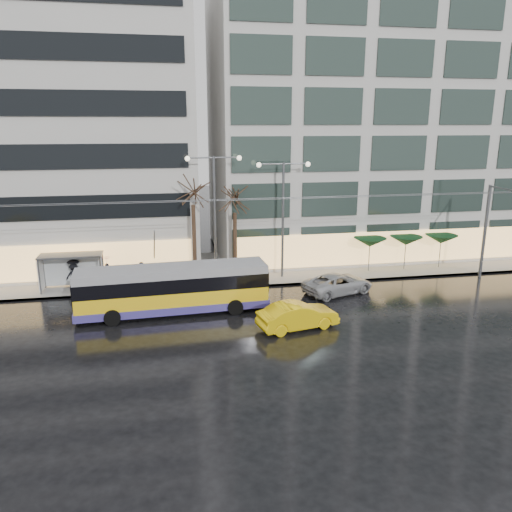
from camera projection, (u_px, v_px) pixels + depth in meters
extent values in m
plane|color=black|center=(200.00, 346.00, 26.24)|extent=(140.00, 140.00, 0.00)
cube|color=gray|center=(212.00, 269.00, 39.88)|extent=(80.00, 10.00, 0.15)
cube|color=slate|center=(219.00, 288.00, 35.18)|extent=(80.00, 0.10, 0.15)
cube|color=#B3B1AB|center=(394.00, 108.00, 44.38)|extent=(32.00, 14.00, 25.00)
cube|color=yellow|center=(173.00, 297.00, 30.60)|extent=(11.55, 2.99, 1.43)
cube|color=#3E3585|center=(174.00, 305.00, 30.73)|extent=(11.59, 3.03, 0.48)
cube|color=black|center=(173.00, 281.00, 30.33)|extent=(11.57, 3.01, 0.86)
cube|color=gray|center=(172.00, 271.00, 30.16)|extent=(11.55, 2.99, 0.48)
cube|color=black|center=(264.00, 277.00, 31.67)|extent=(0.17, 2.19, 1.24)
cube|color=black|center=(73.00, 291.00, 29.07)|extent=(0.17, 2.19, 1.24)
cylinder|color=black|center=(228.00, 295.00, 32.68)|extent=(0.97, 0.38, 0.95)
cylinder|color=black|center=(235.00, 307.00, 30.44)|extent=(0.97, 0.38, 0.95)
cylinder|color=black|center=(114.00, 304.00, 31.04)|extent=(0.97, 0.38, 0.95)
cylinder|color=black|center=(112.00, 318.00, 28.80)|extent=(0.97, 0.38, 0.95)
cylinder|color=#595B60|center=(154.00, 246.00, 30.44)|extent=(0.25, 3.55, 2.51)
cylinder|color=#595B60|center=(154.00, 244.00, 30.89)|extent=(0.25, 3.55, 2.51)
cylinder|color=#595B60|center=(485.00, 232.00, 37.28)|extent=(0.24, 0.24, 7.00)
cylinder|color=#595B60|center=(206.00, 201.00, 30.13)|extent=(42.00, 0.04, 0.04)
cylinder|color=#595B60|center=(206.00, 200.00, 30.61)|extent=(42.00, 0.04, 0.04)
cube|color=#595B60|center=(71.00, 255.00, 34.15)|extent=(4.20, 1.60, 0.12)
cube|color=silver|center=(74.00, 270.00, 35.13)|extent=(4.00, 0.05, 2.20)
cube|color=white|center=(41.00, 274.00, 34.11)|extent=(0.10, 1.40, 2.20)
cylinder|color=#595B60|center=(39.00, 277.00, 33.45)|extent=(0.10, 0.10, 2.40)
cylinder|color=#595B60|center=(44.00, 271.00, 34.78)|extent=(0.10, 0.10, 2.40)
cylinder|color=#595B60|center=(101.00, 274.00, 34.16)|extent=(0.10, 0.10, 2.40)
cylinder|color=#595B60|center=(103.00, 268.00, 35.49)|extent=(0.10, 0.10, 2.40)
cylinder|color=#595B60|center=(215.00, 220.00, 35.66)|extent=(0.18, 0.18, 9.00)
cylinder|color=#595B60|center=(201.00, 158.00, 34.37)|extent=(1.80, 0.10, 0.10)
cylinder|color=#595B60|center=(226.00, 157.00, 34.69)|extent=(1.80, 0.10, 0.10)
sphere|color=#FFF2CC|center=(187.00, 159.00, 34.22)|extent=(0.36, 0.36, 0.36)
sphere|color=#FFF2CC|center=(239.00, 158.00, 34.86)|extent=(0.36, 0.36, 0.36)
cylinder|color=#595B60|center=(283.00, 221.00, 36.60)|extent=(0.18, 0.18, 8.50)
cylinder|color=#595B60|center=(271.00, 164.00, 35.38)|extent=(1.80, 0.10, 0.10)
cylinder|color=#595B60|center=(296.00, 164.00, 35.69)|extent=(1.80, 0.10, 0.10)
sphere|color=#FFF2CC|center=(259.00, 165.00, 35.23)|extent=(0.36, 0.36, 0.36)
sphere|color=#FFF2CC|center=(308.00, 164.00, 35.86)|extent=(0.36, 0.36, 0.36)
cylinder|color=black|center=(194.00, 243.00, 36.02)|extent=(0.28, 0.28, 5.60)
cylinder|color=black|center=(235.00, 246.00, 36.83)|extent=(0.28, 0.28, 4.90)
cylinder|color=#595B60|center=(369.00, 257.00, 38.83)|extent=(0.06, 0.06, 2.20)
cone|color=#0E3618|center=(370.00, 242.00, 38.52)|extent=(2.50, 2.50, 0.70)
cylinder|color=#595B60|center=(405.00, 255.00, 39.36)|extent=(0.06, 0.06, 2.20)
cone|color=#0E3618|center=(406.00, 241.00, 39.05)|extent=(2.50, 2.50, 0.70)
cylinder|color=#595B60|center=(440.00, 254.00, 39.89)|extent=(0.06, 0.06, 2.20)
cone|color=#0E3618|center=(441.00, 239.00, 39.58)|extent=(2.50, 2.50, 0.70)
imported|color=yellow|center=(298.00, 316.00, 28.33)|extent=(4.88, 2.56, 1.53)
imported|color=#A5A6AA|center=(338.00, 284.00, 34.24)|extent=(5.50, 3.81, 1.40)
imported|color=black|center=(108.00, 275.00, 35.32)|extent=(0.61, 0.41, 1.65)
imported|color=#FF54B5|center=(107.00, 262.00, 35.08)|extent=(0.98, 1.00, 0.88)
imported|color=black|center=(141.00, 273.00, 35.69)|extent=(1.00, 0.94, 1.63)
imported|color=black|center=(74.00, 276.00, 34.75)|extent=(1.27, 0.88, 1.80)
imported|color=black|center=(73.00, 264.00, 34.53)|extent=(0.96, 0.96, 0.72)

